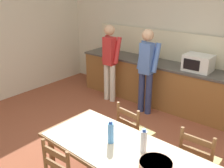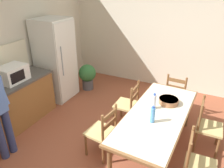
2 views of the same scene
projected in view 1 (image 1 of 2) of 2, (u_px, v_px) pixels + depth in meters
ground_plane at (108, 162)px, 3.78m from camera, size 8.32×8.32×0.00m
wall_back at (193, 35)px, 5.18m from camera, size 6.52×0.12×2.90m
kitchen_counter at (152, 82)px, 5.59m from camera, size 3.37×0.66×0.90m
counter_splashback at (162, 45)px, 5.55m from camera, size 3.33×0.03×0.60m
microwave at (198, 63)px, 4.80m from camera, size 0.50×0.39×0.30m
paper_bag at (146, 52)px, 5.44m from camera, size 0.24×0.16×0.36m
dining_table at (129, 158)px, 2.80m from camera, size 2.14×0.95×0.75m
bottle_near_centre at (111, 133)px, 2.89m from camera, size 0.07×0.07×0.27m
bottle_off_centre at (144, 141)px, 2.74m from camera, size 0.07×0.07×0.27m
serving_bowl at (156, 166)px, 2.48m from camera, size 0.32×0.32×0.09m
chair_side_far_left at (134, 134)px, 3.68m from camera, size 0.47×0.45×0.91m
chair_side_far_right at (198, 162)px, 3.09m from camera, size 0.42×0.40×0.91m
person_at_sink at (110, 59)px, 5.48m from camera, size 0.41×0.28×1.65m
person_at_counter at (146, 68)px, 4.93m from camera, size 0.42×0.29×1.66m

